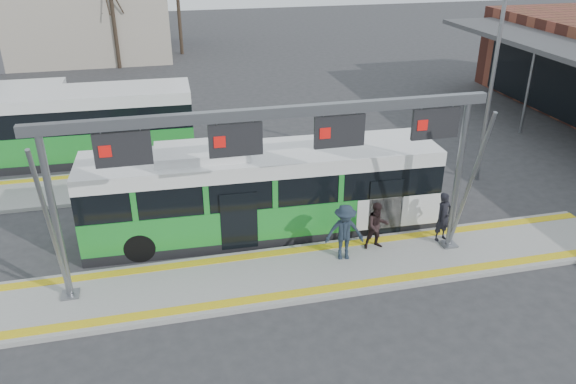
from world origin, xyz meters
name	(u,v)px	position (x,y,z in m)	size (l,w,h in m)	color
ground	(291,275)	(0.00, 0.00, 0.00)	(120.00, 120.00, 0.00)	#2D2D30
platform_main	(291,273)	(0.00, 0.00, 0.07)	(22.00, 3.00, 0.15)	gray
platform_second	(153,182)	(-4.00, 8.00, 0.07)	(20.00, 3.00, 0.15)	gray
tactile_main	(291,271)	(0.00, 0.00, 0.16)	(22.00, 2.65, 0.02)	gold
tactile_second	(152,169)	(-4.00, 9.15, 0.16)	(20.00, 0.35, 0.02)	gold
gantry	(277,144)	(-0.35, 0.25, 4.30)	(13.00, 1.68, 5.20)	slate
hero_bus	(262,192)	(-0.29, 2.98, 1.52)	(12.13, 2.98, 3.31)	black
bg_bus_green	(46,128)	(-8.46, 11.58, 1.60)	(12.99, 3.08, 3.23)	black
passenger_a	(443,217)	(5.43, 0.71, 1.01)	(0.63, 0.41, 1.72)	black
passenger_b	(377,226)	(3.09, 0.74, 0.96)	(0.79, 0.62, 1.63)	black
passenger_c	(345,232)	(1.83, 0.37, 1.09)	(1.22, 0.70, 1.88)	#1C2733
lamp_east	(493,75)	(9.46, 5.20, 4.50)	(0.50, 0.25, 8.51)	slate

